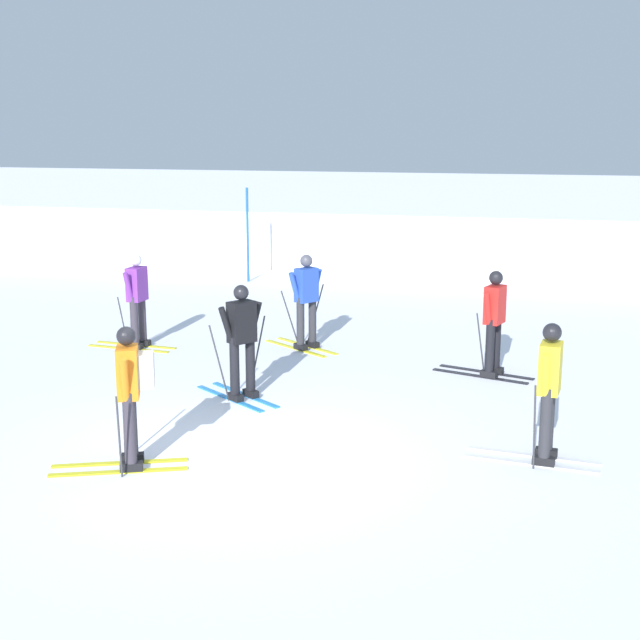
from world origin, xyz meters
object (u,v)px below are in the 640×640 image
at_px(skier_yellow, 548,389).
at_px(trail_marker_pole, 248,235).
at_px(skier_red, 494,320).
at_px(skier_orange, 131,390).
at_px(skier_black, 242,339).
at_px(skier_purple, 137,298).
at_px(skier_blue, 306,299).

distance_m(skier_yellow, trail_marker_pole, 13.08).
relative_size(skier_red, skier_yellow, 1.00).
xyz_separation_m(skier_orange, skier_yellow, (4.71, 1.30, -0.04)).
relative_size(skier_black, skier_purple, 1.00).
height_order(skier_red, skier_purple, same).
bearing_deg(skier_purple, trail_marker_pole, 91.36).
bearing_deg(skier_red, skier_purple, 176.60).
xyz_separation_m(skier_black, trail_marker_pole, (-2.93, 9.39, 0.27)).
xyz_separation_m(skier_red, skier_blue, (-3.31, 0.99, 0.00)).
height_order(skier_orange, skier_black, same).
bearing_deg(skier_black, skier_yellow, -19.38).
relative_size(skier_blue, skier_yellow, 1.00).
xyz_separation_m(skier_blue, trail_marker_pole, (-3.11, 6.32, 0.27)).
distance_m(skier_blue, skier_yellow, 6.15).
distance_m(skier_red, skier_purple, 6.27).
bearing_deg(trail_marker_pole, skier_blue, -63.78).
height_order(skier_purple, skier_blue, same).
bearing_deg(skier_purple, skier_black, -41.66).
height_order(skier_orange, trail_marker_pole, trail_marker_pole).
bearing_deg(trail_marker_pole, skier_yellow, -56.50).
bearing_deg(trail_marker_pole, skier_red, -48.69).
bearing_deg(skier_blue, skier_red, -16.61).
bearing_deg(skier_black, skier_orange, -98.64).
height_order(skier_black, trail_marker_pole, trail_marker_pole).
bearing_deg(skier_yellow, skier_red, 102.46).
bearing_deg(skier_red, skier_yellow, -77.54).
relative_size(skier_red, skier_blue, 1.00).
xyz_separation_m(skier_red, skier_yellow, (0.79, -3.60, 0.00)).
bearing_deg(skier_orange, skier_yellow, 15.37).
bearing_deg(skier_blue, skier_black, -93.43).
bearing_deg(skier_black, skier_red, 30.86).
relative_size(skier_black, skier_yellow, 1.00).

